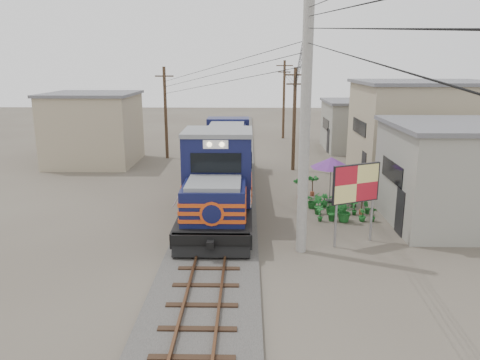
{
  "coord_description": "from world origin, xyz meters",
  "views": [
    {
      "loc": [
        1.39,
        -17.97,
        7.33
      ],
      "look_at": [
        1.02,
        2.32,
        2.2
      ],
      "focal_mm": 35.0,
      "sensor_mm": 36.0,
      "label": 1
    }
  ],
  "objects_px": {
    "billboard": "(356,186)",
    "vendor": "(354,194)",
    "locomotive": "(223,166)",
    "market_umbrella": "(331,163)"
  },
  "relations": [
    {
      "from": "locomotive",
      "to": "billboard",
      "type": "distance_m",
      "value": 8.71
    },
    {
      "from": "locomotive",
      "to": "vendor",
      "type": "bearing_deg",
      "value": -12.14
    },
    {
      "from": "market_umbrella",
      "to": "vendor",
      "type": "distance_m",
      "value": 2.01
    },
    {
      "from": "billboard",
      "to": "vendor",
      "type": "distance_m",
      "value": 5.46
    },
    {
      "from": "vendor",
      "to": "billboard",
      "type": "bearing_deg",
      "value": 41.2
    },
    {
      "from": "locomotive",
      "to": "billboard",
      "type": "relative_size",
      "value": 5.04
    },
    {
      "from": "market_umbrella",
      "to": "vendor",
      "type": "xyz_separation_m",
      "value": [
        1.08,
        -0.92,
        -1.43
      ]
    },
    {
      "from": "vendor",
      "to": "locomotive",
      "type": "bearing_deg",
      "value": -48.48
    },
    {
      "from": "billboard",
      "to": "vendor",
      "type": "bearing_deg",
      "value": 52.9
    },
    {
      "from": "market_umbrella",
      "to": "vendor",
      "type": "bearing_deg",
      "value": -40.27
    }
  ]
}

